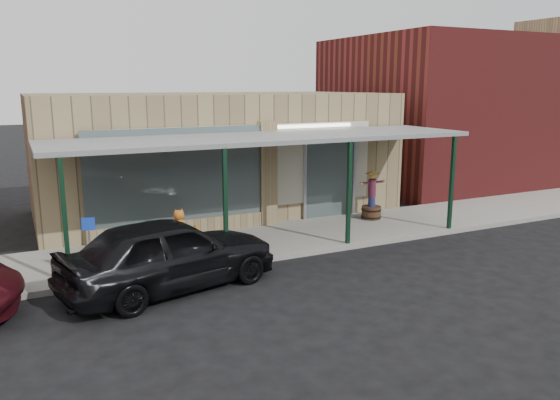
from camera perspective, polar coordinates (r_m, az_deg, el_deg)
name	(u,v)px	position (r m, az deg, el deg)	size (l,w,h in m)	color
ground	(332,283)	(12.82, 5.50, -8.60)	(120.00, 120.00, 0.00)	black
sidewalk	(267,241)	(15.82, -1.32, -4.26)	(40.00, 3.20, 0.15)	gray
storefront	(214,154)	(19.58, -6.96, 4.82)	(12.00, 6.25, 4.20)	#97845C
awning	(268,139)	(15.23, -1.31, 6.37)	(12.00, 3.00, 3.04)	slate
block_buildings_near	(253,104)	(21.13, -2.79, 9.97)	(61.00, 8.00, 8.00)	maroon
barrel_scarecrow	(372,202)	(18.18, 9.55, -0.24)	(1.00, 0.65, 1.64)	#472C1C
barrel_pumpkin	(195,241)	(14.89, -8.83, -4.21)	(0.74, 0.74, 0.66)	#472C1C
handicap_sign	(89,239)	(13.13, -19.30, -3.88)	(0.29, 0.08, 1.41)	gray
parked_sedan	(170,253)	(12.38, -11.46, -5.48)	(5.19, 3.03, 1.66)	black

